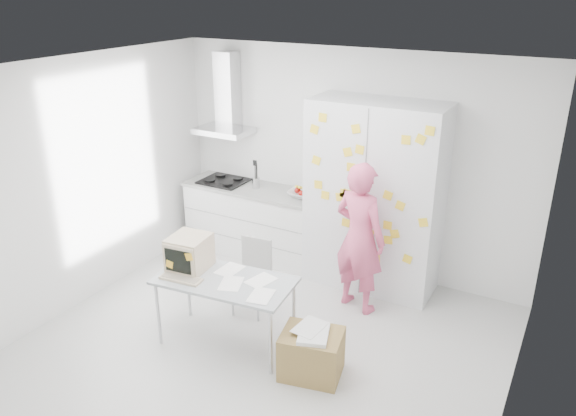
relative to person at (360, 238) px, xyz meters
The scene contains 10 objects.
floor 1.49m from the person, 115.29° to the right, with size 4.50×4.00×0.02m, color silver.
walls 0.82m from the person, 143.83° to the right, with size 4.52×4.01×2.70m.
ceiling 2.22m from the person, 115.29° to the right, with size 4.50×4.00×0.02m, color white.
counter_run 1.86m from the person, 160.75° to the left, with size 1.84×0.63×1.28m.
range_hood 2.55m from the person, 161.26° to the left, with size 0.70×0.48×1.01m.
tall_cabinet 0.63m from the person, 96.92° to the left, with size 1.50×0.68×2.20m.
person is the anchor object (origin of this frame).
desk 1.70m from the person, 132.77° to the right, with size 1.39×0.80×1.06m.
chair 1.20m from the person, 148.91° to the right, with size 0.41×0.41×0.82m.
cardboard_box 1.43m from the person, 86.32° to the right, with size 0.62×0.54×0.48m.
Camera 1 is at (2.46, -4.01, 3.39)m, focal length 35.00 mm.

